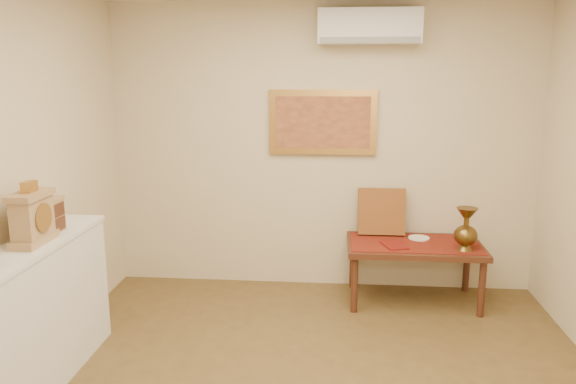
# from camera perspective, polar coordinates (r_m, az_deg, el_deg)

# --- Properties ---
(wall_back) EXTENTS (4.00, 0.02, 2.70)m
(wall_back) POSITION_cam_1_polar(r_m,az_deg,el_deg) (5.33, 3.52, 4.44)
(wall_back) COLOR beige
(wall_back) RESTS_ON ground
(table_cloth) EXTENTS (1.14, 0.59, 0.01)m
(table_cloth) POSITION_cam_1_polar(r_m,az_deg,el_deg) (5.19, 12.74, -5.08)
(table_cloth) COLOR maroon
(table_cloth) RESTS_ON low_table
(brass_urn_tall) EXTENTS (0.20, 0.20, 0.45)m
(brass_urn_tall) POSITION_cam_1_polar(r_m,az_deg,el_deg) (5.03, 17.66, -3.16)
(brass_urn_tall) COLOR brown
(brass_urn_tall) RESTS_ON table_cloth
(plate) EXTENTS (0.19, 0.19, 0.01)m
(plate) POSITION_cam_1_polar(r_m,az_deg,el_deg) (5.32, 13.16, -4.56)
(plate) COLOR white
(plate) RESTS_ON table_cloth
(menu) EXTENTS (0.25, 0.29, 0.01)m
(menu) POSITION_cam_1_polar(r_m,az_deg,el_deg) (5.05, 10.77, -5.34)
(menu) COLOR maroon
(menu) RESTS_ON table_cloth
(cushion) EXTENTS (0.44, 0.19, 0.45)m
(cushion) POSITION_cam_1_polar(r_m,az_deg,el_deg) (5.35, 9.48, -1.95)
(cushion) COLOR maroon
(cushion) RESTS_ON table_cloth
(display_ledge) EXTENTS (0.37, 2.02, 0.98)m
(display_ledge) POSITION_cam_1_polar(r_m,az_deg,el_deg) (3.94, -26.06, -12.72)
(display_ledge) COLOR silver
(display_ledge) RESTS_ON floor
(mantel_clock) EXTENTS (0.17, 0.36, 0.41)m
(mantel_clock) POSITION_cam_1_polar(r_m,az_deg,el_deg) (3.94, -24.52, -2.35)
(mantel_clock) COLOR tan
(mantel_clock) RESTS_ON display_ledge
(wooden_chest) EXTENTS (0.16, 0.21, 0.24)m
(wooden_chest) POSITION_cam_1_polar(r_m,az_deg,el_deg) (4.17, -23.21, -2.20)
(wooden_chest) COLOR tan
(wooden_chest) RESTS_ON display_ledge
(low_table) EXTENTS (1.20, 0.70, 0.55)m
(low_table) POSITION_cam_1_polar(r_m,az_deg,el_deg) (5.21, 12.71, -5.80)
(low_table) COLOR #4C2516
(low_table) RESTS_ON floor
(painting) EXTENTS (1.00, 0.06, 0.60)m
(painting) POSITION_cam_1_polar(r_m,az_deg,el_deg) (5.28, 3.54, 7.09)
(painting) COLOR #B5833A
(painting) RESTS_ON wall_back
(ac_unit) EXTENTS (0.90, 0.25, 0.30)m
(ac_unit) POSITION_cam_1_polar(r_m,az_deg,el_deg) (5.17, 8.26, 16.30)
(ac_unit) COLOR white
(ac_unit) RESTS_ON wall_back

